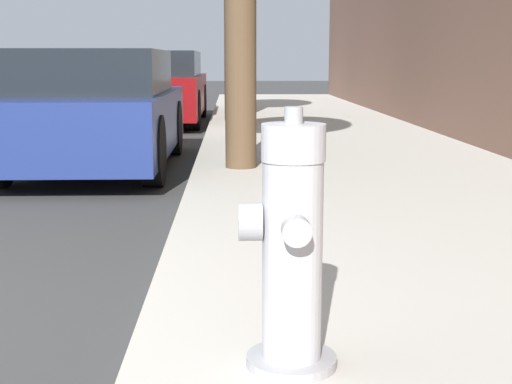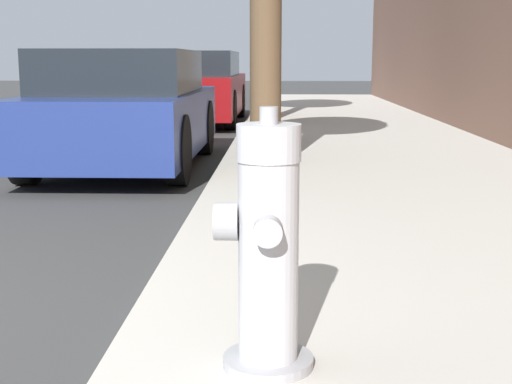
# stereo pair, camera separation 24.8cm
# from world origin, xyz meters

# --- Properties ---
(fire_hydrant) EXTENTS (0.35, 0.34, 0.92)m
(fire_hydrant) POSITION_xyz_m (2.26, -0.30, 0.57)
(fire_hydrant) COLOR #97979C
(fire_hydrant) RESTS_ON sidewalk_slab
(parked_car_near) EXTENTS (1.71, 3.86, 1.33)m
(parked_car_near) POSITION_xyz_m (0.54, 5.38, 0.65)
(parked_car_near) COLOR navy
(parked_car_near) RESTS_ON ground_plane
(parked_car_mid) EXTENTS (1.74, 4.60, 1.38)m
(parked_car_mid) POSITION_xyz_m (0.63, 11.30, 0.68)
(parked_car_mid) COLOR maroon
(parked_car_mid) RESTS_ON ground_plane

